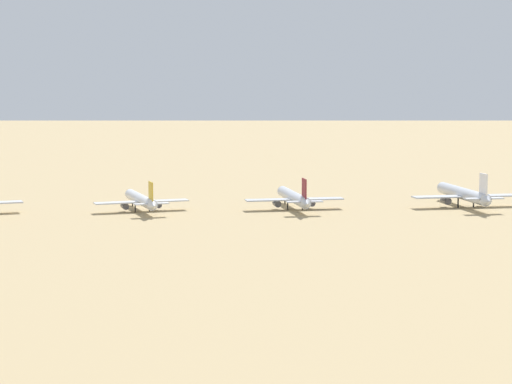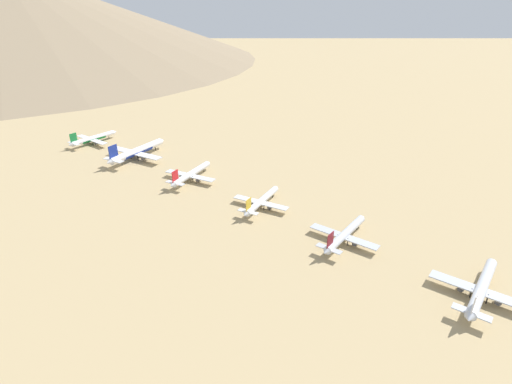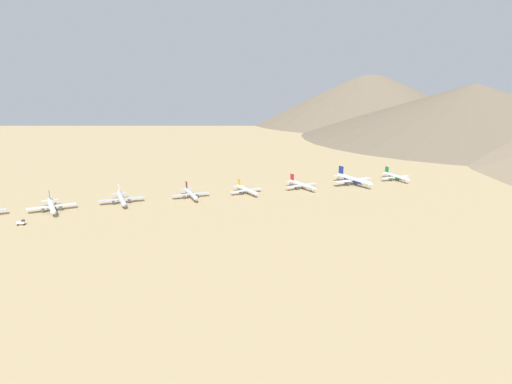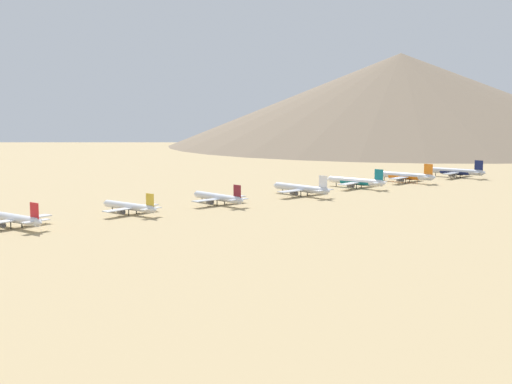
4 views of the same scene
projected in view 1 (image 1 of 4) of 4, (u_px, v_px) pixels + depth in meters
The scene contains 4 objects.
ground_plane at pixel (295, 208), 345.47m from camera, with size 2594.95×2594.95×0.00m, color tan.
parked_jet_3 at pixel (464, 194), 348.63m from camera, with size 44.80×36.48×12.91m.
parked_jet_4 at pixel (294, 197), 342.65m from camera, with size 40.69×33.14×11.73m.
parked_jet_5 at pixel (141, 200), 337.86m from camera, with size 38.43×31.20×11.08m.
Camera 1 is at (-324.99, 109.28, 44.67)m, focal length 72.41 mm.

